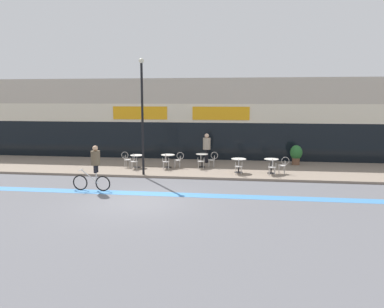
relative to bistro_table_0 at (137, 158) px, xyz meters
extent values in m
plane|color=#5B5B60|center=(1.96, -6.70, -0.64)|extent=(120.00, 120.00, 0.00)
cube|color=gray|center=(1.96, 0.55, -0.58)|extent=(40.00, 5.50, 0.12)
cube|color=#B2A899|center=(1.96, 5.30, 2.03)|extent=(40.00, 4.00, 5.35)
cube|color=black|center=(1.96, 3.33, 0.68)|extent=(38.80, 0.10, 2.40)
cube|color=beige|center=(1.96, 3.35, 2.48)|extent=(39.20, 0.14, 1.20)
cube|color=orange|center=(-0.68, 3.28, 2.48)|extent=(3.63, 0.08, 0.84)
cube|color=orange|center=(4.61, 3.28, 2.48)|extent=(3.63, 0.08, 0.84)
cube|color=#3D7AB7|center=(1.96, -5.32, -0.64)|extent=(36.00, 0.70, 0.01)
cylinder|color=black|center=(0.00, 0.00, -0.51)|extent=(0.42, 0.42, 0.02)
cylinder|color=black|center=(0.00, 0.00, -0.17)|extent=(0.07, 0.07, 0.69)
cylinder|color=silver|center=(0.00, 0.00, 0.19)|extent=(0.76, 0.76, 0.02)
cylinder|color=black|center=(1.77, 0.19, -0.51)|extent=(0.43, 0.43, 0.02)
cylinder|color=black|center=(1.77, 0.19, -0.16)|extent=(0.07, 0.07, 0.72)
cylinder|color=silver|center=(1.77, 0.19, 0.22)|extent=(0.77, 0.77, 0.02)
cylinder|color=black|center=(3.70, 0.58, -0.51)|extent=(0.38, 0.38, 0.02)
cylinder|color=black|center=(3.70, 0.58, -0.14)|extent=(0.07, 0.07, 0.75)
cylinder|color=silver|center=(3.70, 0.58, 0.25)|extent=(0.69, 0.69, 0.02)
cylinder|color=black|center=(5.82, -0.76, -0.51)|extent=(0.44, 0.44, 0.02)
cylinder|color=black|center=(5.82, -0.76, -0.15)|extent=(0.07, 0.07, 0.73)
cylinder|color=silver|center=(5.82, -0.76, 0.22)|extent=(0.80, 0.80, 0.02)
cylinder|color=black|center=(7.54, -0.76, -0.51)|extent=(0.42, 0.42, 0.02)
cylinder|color=black|center=(7.54, -0.76, -0.14)|extent=(0.07, 0.07, 0.75)
cylinder|color=silver|center=(7.54, -0.76, 0.25)|extent=(0.76, 0.76, 0.02)
cylinder|color=#B7B2AD|center=(0.00, -0.55, -0.08)|extent=(0.44, 0.44, 0.03)
cylinder|color=#B7B2AD|center=(-0.15, -0.42, -0.31)|extent=(0.03, 0.03, 0.42)
cylinder|color=#B7B2AD|center=(0.13, -0.40, -0.31)|extent=(0.03, 0.03, 0.42)
cylinder|color=#B7B2AD|center=(-0.13, -0.70, -0.31)|extent=(0.03, 0.03, 0.42)
cylinder|color=#B7B2AD|center=(0.15, -0.68, -0.31)|extent=(0.03, 0.03, 0.42)
torus|color=#B7B2AD|center=(0.02, -0.72, 0.18)|extent=(0.07, 0.41, 0.41)
cylinder|color=#B7B2AD|center=(-0.15, -0.74, 0.04)|extent=(0.03, 0.03, 0.23)
cylinder|color=#B7B2AD|center=(0.19, -0.70, 0.04)|extent=(0.03, 0.03, 0.23)
cylinder|color=#B7B2AD|center=(-0.55, 0.00, -0.08)|extent=(0.40, 0.40, 0.03)
cylinder|color=#B7B2AD|center=(-0.41, 0.14, -0.31)|extent=(0.03, 0.03, 0.42)
cylinder|color=#B7B2AD|center=(-0.41, -0.14, -0.31)|extent=(0.03, 0.03, 0.42)
cylinder|color=#B7B2AD|center=(-0.69, 0.14, -0.31)|extent=(0.03, 0.03, 0.42)
cylinder|color=#B7B2AD|center=(-0.69, -0.14, -0.31)|extent=(0.03, 0.03, 0.42)
torus|color=#B7B2AD|center=(-0.72, 0.00, 0.18)|extent=(0.41, 0.03, 0.41)
cylinder|color=#B7B2AD|center=(-0.72, 0.17, 0.04)|extent=(0.03, 0.03, 0.23)
cylinder|color=#B7B2AD|center=(-0.72, -0.17, 0.04)|extent=(0.03, 0.03, 0.23)
cylinder|color=#B7B2AD|center=(1.77, -0.36, -0.08)|extent=(0.43, 0.43, 0.03)
cylinder|color=#B7B2AD|center=(1.62, -0.23, -0.31)|extent=(0.03, 0.03, 0.42)
cylinder|color=#B7B2AD|center=(1.90, -0.20, -0.31)|extent=(0.03, 0.03, 0.42)
cylinder|color=#B7B2AD|center=(1.65, -0.51, -0.31)|extent=(0.03, 0.03, 0.42)
cylinder|color=#B7B2AD|center=(1.93, -0.48, -0.31)|extent=(0.03, 0.03, 0.42)
torus|color=#B7B2AD|center=(1.79, -0.53, 0.18)|extent=(0.06, 0.41, 0.41)
cylinder|color=#B7B2AD|center=(1.62, -0.54, 0.04)|extent=(0.03, 0.03, 0.23)
cylinder|color=#B7B2AD|center=(1.96, -0.51, 0.04)|extent=(0.03, 0.03, 0.23)
cylinder|color=#B7B2AD|center=(2.32, 0.19, -0.08)|extent=(0.42, 0.42, 0.03)
cylinder|color=#B7B2AD|center=(2.19, 0.05, -0.31)|extent=(0.03, 0.03, 0.42)
cylinder|color=#B7B2AD|center=(2.18, 0.33, -0.31)|extent=(0.03, 0.03, 0.42)
cylinder|color=#B7B2AD|center=(2.47, 0.06, -0.31)|extent=(0.03, 0.03, 0.42)
cylinder|color=#B7B2AD|center=(2.46, 0.34, -0.31)|extent=(0.03, 0.03, 0.42)
torus|color=#B7B2AD|center=(2.49, 0.20, 0.18)|extent=(0.41, 0.05, 0.41)
cylinder|color=#B7B2AD|center=(2.50, 0.03, 0.04)|extent=(0.03, 0.03, 0.23)
cylinder|color=#B7B2AD|center=(2.49, 0.37, 0.04)|extent=(0.03, 0.03, 0.23)
cylinder|color=#B7B2AD|center=(3.70, 0.03, -0.08)|extent=(0.43, 0.43, 0.03)
cylinder|color=#B7B2AD|center=(3.55, 0.16, -0.31)|extent=(0.03, 0.03, 0.42)
cylinder|color=#B7B2AD|center=(3.83, 0.18, -0.31)|extent=(0.03, 0.03, 0.42)
cylinder|color=#B7B2AD|center=(3.57, -0.12, -0.31)|extent=(0.03, 0.03, 0.42)
cylinder|color=#B7B2AD|center=(3.85, -0.10, -0.31)|extent=(0.03, 0.03, 0.42)
torus|color=#B7B2AD|center=(3.72, -0.14, 0.18)|extent=(0.06, 0.41, 0.41)
cylinder|color=#B7B2AD|center=(3.55, -0.16, 0.04)|extent=(0.03, 0.03, 0.23)
cylinder|color=#B7B2AD|center=(3.89, -0.13, 0.04)|extent=(0.03, 0.03, 0.23)
cylinder|color=#B7B2AD|center=(4.25, 0.58, -0.08)|extent=(0.40, 0.40, 0.03)
cylinder|color=#B7B2AD|center=(4.11, 0.44, -0.31)|extent=(0.03, 0.03, 0.42)
cylinder|color=#B7B2AD|center=(4.11, 0.72, -0.31)|extent=(0.03, 0.03, 0.42)
cylinder|color=#B7B2AD|center=(4.39, 0.44, -0.31)|extent=(0.03, 0.03, 0.42)
cylinder|color=#B7B2AD|center=(4.39, 0.72, -0.31)|extent=(0.03, 0.03, 0.42)
torus|color=#B7B2AD|center=(4.42, 0.58, 0.18)|extent=(0.41, 0.03, 0.41)
cylinder|color=#B7B2AD|center=(4.42, 0.41, 0.04)|extent=(0.03, 0.03, 0.23)
cylinder|color=#B7B2AD|center=(4.42, 0.75, 0.04)|extent=(0.03, 0.03, 0.23)
cylinder|color=#B7B2AD|center=(5.82, -1.31, -0.08)|extent=(0.41, 0.41, 0.03)
cylinder|color=#B7B2AD|center=(5.68, -1.17, -0.31)|extent=(0.03, 0.03, 0.42)
cylinder|color=#B7B2AD|center=(5.96, -1.16, -0.31)|extent=(0.03, 0.03, 0.42)
cylinder|color=#B7B2AD|center=(5.69, -1.45, -0.31)|extent=(0.03, 0.03, 0.42)
cylinder|color=#B7B2AD|center=(5.97, -1.44, -0.31)|extent=(0.03, 0.03, 0.42)
torus|color=#B7B2AD|center=(5.83, -1.48, 0.18)|extent=(0.04, 0.41, 0.41)
cylinder|color=#B7B2AD|center=(5.66, -1.49, 0.04)|extent=(0.03, 0.03, 0.23)
cylinder|color=#B7B2AD|center=(6.00, -1.47, 0.04)|extent=(0.03, 0.03, 0.23)
cylinder|color=#B7B2AD|center=(7.54, -1.31, -0.08)|extent=(0.41, 0.41, 0.03)
cylinder|color=#B7B2AD|center=(7.39, -1.18, -0.31)|extent=(0.03, 0.03, 0.42)
cylinder|color=#B7B2AD|center=(7.67, -1.17, -0.31)|extent=(0.03, 0.03, 0.42)
cylinder|color=#B7B2AD|center=(7.40, -1.46, -0.31)|extent=(0.03, 0.03, 0.42)
cylinder|color=#B7B2AD|center=(7.68, -1.45, -0.31)|extent=(0.03, 0.03, 0.42)
torus|color=#B7B2AD|center=(7.54, -1.48, 0.18)|extent=(0.04, 0.41, 0.41)
cylinder|color=#B7B2AD|center=(7.37, -1.49, 0.04)|extent=(0.03, 0.03, 0.23)
cylinder|color=#B7B2AD|center=(7.71, -1.48, 0.04)|extent=(0.03, 0.03, 0.23)
cylinder|color=#B7B2AD|center=(8.09, -0.76, -0.08)|extent=(0.40, 0.40, 0.03)
cylinder|color=#B7B2AD|center=(7.95, -0.90, -0.31)|extent=(0.03, 0.03, 0.42)
cylinder|color=#B7B2AD|center=(7.95, -0.62, -0.31)|extent=(0.03, 0.03, 0.42)
cylinder|color=#B7B2AD|center=(8.23, -0.91, -0.31)|extent=(0.03, 0.03, 0.42)
cylinder|color=#B7B2AD|center=(8.23, -0.63, -0.31)|extent=(0.03, 0.03, 0.42)
torus|color=#B7B2AD|center=(8.26, -0.77, 0.18)|extent=(0.41, 0.03, 0.41)
cylinder|color=#B7B2AD|center=(8.26, -0.94, 0.04)|extent=(0.03, 0.03, 0.23)
cylinder|color=#B7B2AD|center=(8.26, -0.59, 0.04)|extent=(0.03, 0.03, 0.23)
cylinder|color=brown|center=(9.21, 2.11, -0.30)|extent=(0.45, 0.45, 0.44)
ellipsoid|color=#28662D|center=(9.21, 2.11, 0.22)|extent=(0.72, 0.72, 0.87)
cylinder|color=black|center=(0.89, -1.93, 2.35)|extent=(0.12, 0.12, 5.73)
sphere|color=beige|center=(0.89, -1.93, 5.29)|extent=(0.26, 0.26, 0.26)
torus|color=black|center=(-1.16, -5.12, -0.29)|extent=(0.69, 0.08, 0.69)
torus|color=black|center=(-0.09, -5.16, -0.29)|extent=(0.69, 0.08, 0.69)
cylinder|color=silver|center=(-0.68, -5.14, 0.00)|extent=(0.83, 0.08, 0.62)
cylinder|color=silver|center=(-0.39, -5.15, -0.05)|extent=(0.04, 0.04, 0.48)
cylinder|color=silver|center=(-1.11, -5.12, 0.29)|extent=(0.05, 0.48, 0.03)
cylinder|color=black|center=(-0.39, -5.23, 0.36)|extent=(0.15, 0.15, 0.34)
cylinder|color=black|center=(-0.39, -5.07, 0.36)|extent=(0.15, 0.15, 0.34)
cylinder|color=brown|center=(-0.39, -5.15, 0.85)|extent=(0.42, 0.42, 0.62)
sphere|color=tan|center=(-0.39, -5.15, 1.27)|extent=(0.23, 0.23, 0.23)
cylinder|color=black|center=(3.81, 2.08, -0.11)|extent=(0.19, 0.19, 0.82)
cylinder|color=black|center=(3.84, 2.26, -0.11)|extent=(0.19, 0.19, 0.82)
cylinder|color=#B2A38E|center=(3.82, 2.17, 0.66)|extent=(0.55, 0.55, 0.72)
sphere|color=beige|center=(3.82, 2.17, 1.15)|extent=(0.27, 0.27, 0.27)
camera|label=1|loc=(5.95, -20.63, 3.45)|focal=35.00mm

